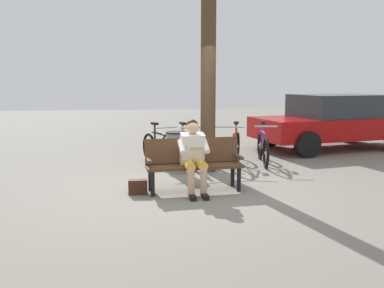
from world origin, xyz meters
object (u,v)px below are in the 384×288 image
bench (193,160)px  person_reading (194,153)px  bicycle_orange (263,148)px  bicycle_black (185,149)px  tree_trunk (208,67)px  bicycle_silver (207,149)px  parked_car (334,120)px  bicycle_blue (158,150)px  handbag (138,187)px  litter_bin (176,152)px  bicycle_purple (235,148)px

bench → person_reading: bearing=78.2°
bicycle_orange → bicycle_black: size_ratio=1.00×
bicycle_black → tree_trunk: bearing=24.0°
bicycle_silver → parked_car: parked_car is taller
person_reading → bicycle_blue: person_reading is taller
tree_trunk → bicycle_black: tree_trunk is taller
bench → handbag: size_ratio=5.43×
litter_bin → parked_car: size_ratio=0.19×
bicycle_black → bicycle_blue: 0.58m
person_reading → bicycle_black: person_reading is taller
bench → tree_trunk: size_ratio=0.39×
bicycle_orange → bicycle_black: (1.74, -0.00, 0.00)m
bicycle_orange → bicycle_purple: (0.64, 0.03, 0.00)m
bicycle_orange → bicycle_silver: (1.25, -0.04, 0.00)m
bicycle_silver → bicycle_black: (0.49, 0.04, 0.00)m
bicycle_blue → bicycle_purple: bearing=65.8°
parked_car → litter_bin: bearing=16.3°
bicycle_silver → bicycle_black: bearing=-89.1°
person_reading → bicycle_black: (-0.13, -2.14, -0.31)m
bicycle_silver → parked_car: 4.14m
handbag → bicycle_orange: 3.50m
bicycle_black → parked_car: parked_car is taller
person_reading → handbag: bearing=-5.3°
tree_trunk → parked_car: bearing=-149.8°
bench → litter_bin: size_ratio=1.97×
bicycle_purple → litter_bin: bearing=-46.6°
bench → bicycle_black: 1.99m
handbag → parked_car: size_ratio=0.07×
tree_trunk → parked_car: size_ratio=0.94×
litter_bin → bicycle_orange: (-2.00, -0.62, -0.05)m
tree_trunk → bicycle_orange: tree_trunk is taller
litter_bin → parked_car: (-4.53, -2.31, 0.36)m
bench → bicycle_orange: 2.71m
tree_trunk → person_reading: bearing=71.8°
handbag → litter_bin: litter_bin is taller
bicycle_black → bicycle_blue: bearing=-106.3°
tree_trunk → parked_car: (-3.88, -2.26, -1.33)m
handbag → parked_car: bearing=-144.3°
person_reading → parked_car: parked_car is taller
bicycle_orange → bicycle_black: same height
bicycle_purple → bicycle_black: bearing=-71.7°
bicycle_silver → bicycle_black: 0.49m
handbag → bicycle_black: size_ratio=0.18×
person_reading → bicycle_blue: size_ratio=0.76×
bicycle_purple → person_reading: bearing=-10.3°
bicycle_orange → bicycle_black: 1.74m
litter_bin → bicycle_black: bearing=-112.7°
bench → bicycle_black: bicycle_black is taller
bench → bicycle_orange: (-1.84, -1.97, -0.15)m
handbag → bicycle_silver: 2.66m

